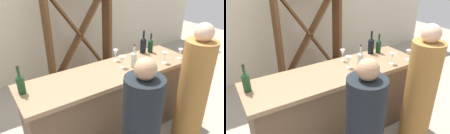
# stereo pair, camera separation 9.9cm
# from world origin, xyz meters

# --- Properties ---
(ground_plane) EXTENTS (12.00, 12.00, 0.00)m
(ground_plane) POSITION_xyz_m (0.00, 0.00, 0.00)
(ground_plane) COLOR #9E9384
(back_wall) EXTENTS (8.00, 0.10, 2.80)m
(back_wall) POSITION_xyz_m (0.00, 2.20, 1.40)
(back_wall) COLOR beige
(back_wall) RESTS_ON ground
(bar_counter) EXTENTS (2.23, 0.66, 0.96)m
(bar_counter) POSITION_xyz_m (0.00, 0.00, 0.48)
(bar_counter) COLOR brown
(bar_counter) RESTS_ON ground
(wine_rack) EXTENTS (1.27, 0.28, 1.82)m
(wine_rack) POSITION_xyz_m (0.39, 1.65, 0.91)
(wine_rack) COLOR brown
(wine_rack) RESTS_ON ground
(wine_bottle_leftmost_olive_green) EXTENTS (0.08, 0.08, 0.30)m
(wine_bottle_leftmost_olive_green) POSITION_xyz_m (-1.02, 0.09, 1.07)
(wine_bottle_leftmost_olive_green) COLOR #193D1E
(wine_bottle_leftmost_olive_green) RESTS_ON bar_counter
(wine_bottle_second_left_clear_pale) EXTENTS (0.08, 0.08, 0.29)m
(wine_bottle_second_left_clear_pale) POSITION_xyz_m (0.29, -0.06, 1.07)
(wine_bottle_second_left_clear_pale) COLOR #B7C6B2
(wine_bottle_second_left_clear_pale) RESTS_ON bar_counter
(wine_bottle_center_near_black) EXTENTS (0.08, 0.08, 0.33)m
(wine_bottle_center_near_black) POSITION_xyz_m (0.69, 0.23, 1.08)
(wine_bottle_center_near_black) COLOR black
(wine_bottle_center_near_black) RESTS_ON bar_counter
(wine_bottle_second_right_dark_green) EXTENTS (0.07, 0.07, 0.28)m
(wine_bottle_second_right_dark_green) POSITION_xyz_m (0.80, 0.19, 1.06)
(wine_bottle_second_right_dark_green) COLOR black
(wine_bottle_second_right_dark_green) RESTS_ON bar_counter
(wine_glass_near_left) EXTENTS (0.06, 0.06, 0.14)m
(wine_glass_near_left) POSITION_xyz_m (0.98, -0.20, 1.06)
(wine_glass_near_left) COLOR white
(wine_glass_near_left) RESTS_ON bar_counter
(wine_glass_near_center) EXTENTS (0.07, 0.07, 0.15)m
(wine_glass_near_center) POSITION_xyz_m (0.69, -0.19, 1.07)
(wine_glass_near_center) COLOR white
(wine_glass_near_center) RESTS_ON bar_counter
(wine_glass_near_right) EXTENTS (0.08, 0.08, 0.15)m
(wine_glass_near_right) POSITION_xyz_m (0.16, 0.01, 1.06)
(wine_glass_near_right) COLOR white
(wine_glass_near_right) RESTS_ON bar_counter
(wine_glass_far_left) EXTENTS (0.06, 0.06, 0.16)m
(wine_glass_far_left) POSITION_xyz_m (0.21, 0.23, 1.07)
(wine_glass_far_left) COLOR white
(wine_glass_far_left) RESTS_ON bar_counter
(person_left_guest) EXTENTS (0.44, 0.44, 1.44)m
(person_left_guest) POSITION_xyz_m (-0.17, -0.75, 0.66)
(person_left_guest) COLOR black
(person_left_guest) RESTS_ON ground
(person_center_guest) EXTENTS (0.42, 0.42, 1.56)m
(person_center_guest) POSITION_xyz_m (0.80, -0.61, 0.72)
(person_center_guest) COLOR #9E6B33
(person_center_guest) RESTS_ON ground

